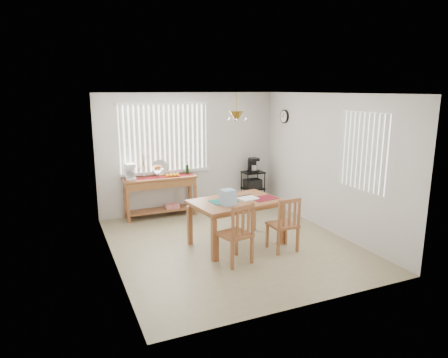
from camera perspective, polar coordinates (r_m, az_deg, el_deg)
name	(u,v)px	position (r m, az deg, el deg)	size (l,w,h in m)	color
ground	(231,244)	(7.14, 1.03, -9.26)	(4.00, 4.50, 0.01)	tan
room_shell	(231,149)	(6.71, 1.05, 4.35)	(4.20, 4.70, 2.70)	silver
sideboard	(161,187)	(8.53, -9.03, -1.14)	(1.53, 0.43, 0.86)	#9A5C34
sideboard_items	(149,172)	(8.42, -10.73, 1.03)	(1.45, 0.36, 0.66)	maroon
wire_cart	(253,185)	(9.32, 4.14, -0.87)	(0.47, 0.38, 0.80)	black
cart_items	(253,165)	(9.23, 4.16, 1.98)	(0.19, 0.23, 0.33)	black
dining_table	(236,205)	(6.90, 1.70, -3.79)	(1.62, 1.17, 0.80)	#9A5C34
table_items	(233,198)	(6.66, 1.27, -2.69)	(1.21, 0.53, 0.26)	#14756C
chair_left	(236,234)	(6.23, 1.77, -7.88)	(0.54, 0.54, 0.98)	#9A5C34
chair_right	(284,225)	(6.77, 8.56, -6.46)	(0.44, 0.44, 0.94)	#9A5C34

